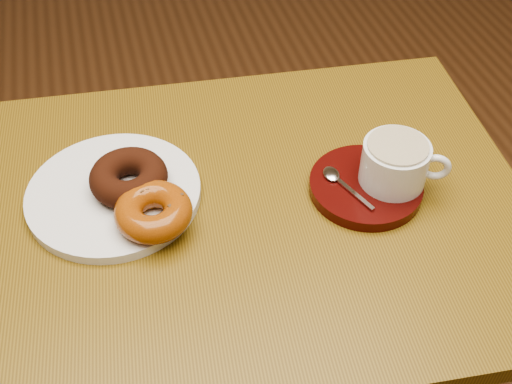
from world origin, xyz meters
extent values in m
cube|color=brown|center=(0.03, 0.20, 0.72)|extent=(0.83, 0.65, 0.03)
cylinder|color=#4A3415|center=(-0.30, 0.48, 0.35)|extent=(0.04, 0.04, 0.71)
cylinder|color=#4A3415|center=(0.40, 0.42, 0.35)|extent=(0.04, 0.04, 0.71)
cylinder|color=silver|center=(-0.14, 0.26, 0.74)|extent=(0.32, 0.32, 0.01)
torus|color=#32140A|center=(-0.11, 0.26, 0.77)|extent=(0.13, 0.13, 0.04)
torus|color=#924710|center=(-0.09, 0.19, 0.77)|extent=(0.12, 0.12, 0.04)
cube|color=#432B16|center=(-0.06, 0.19, 0.79)|extent=(0.01, 0.00, 0.00)
cube|color=#432B16|center=(-0.06, 0.20, 0.79)|extent=(0.01, 0.01, 0.00)
cube|color=#432B16|center=(-0.07, 0.22, 0.79)|extent=(0.01, 0.01, 0.00)
cube|color=#432B16|center=(-0.09, 0.22, 0.79)|extent=(0.00, 0.01, 0.00)
cube|color=#432B16|center=(-0.11, 0.22, 0.79)|extent=(0.01, 0.01, 0.00)
cube|color=#432B16|center=(-0.12, 0.20, 0.79)|extent=(0.01, 0.01, 0.00)
cube|color=#432B16|center=(-0.12, 0.19, 0.79)|extent=(0.01, 0.00, 0.00)
cube|color=#432B16|center=(-0.12, 0.17, 0.79)|extent=(0.01, 0.01, 0.00)
cube|color=#432B16|center=(-0.11, 0.16, 0.79)|extent=(0.01, 0.01, 0.00)
cube|color=#432B16|center=(-0.09, 0.16, 0.79)|extent=(0.00, 0.01, 0.00)
cube|color=#432B16|center=(-0.07, 0.16, 0.79)|extent=(0.01, 0.01, 0.00)
cube|color=#432B16|center=(-0.06, 0.17, 0.79)|extent=(0.01, 0.01, 0.00)
cylinder|color=#340907|center=(0.20, 0.18, 0.75)|extent=(0.18, 0.18, 0.02)
cylinder|color=silver|center=(0.24, 0.18, 0.78)|extent=(0.09, 0.09, 0.06)
cylinder|color=brown|center=(0.24, 0.18, 0.82)|extent=(0.08, 0.08, 0.00)
torus|color=silver|center=(0.28, 0.15, 0.79)|extent=(0.04, 0.03, 0.04)
ellipsoid|color=silver|center=(0.16, 0.21, 0.76)|extent=(0.02, 0.03, 0.01)
cube|color=silver|center=(0.17, 0.17, 0.76)|extent=(0.03, 0.08, 0.00)
camera|label=1|loc=(-0.11, -0.38, 1.37)|focal=45.00mm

